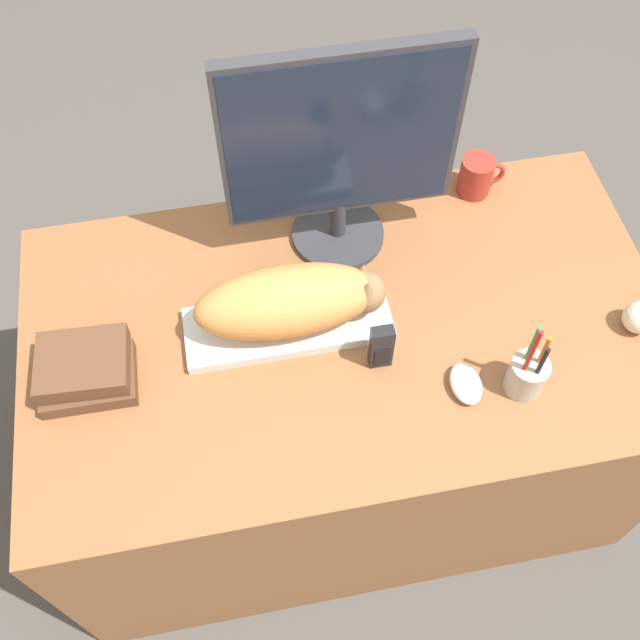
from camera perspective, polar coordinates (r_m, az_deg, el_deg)
ground_plane at (r=2.12m, az=3.84°, el=-19.99°), size 12.00×12.00×0.00m
desk at (r=1.91m, az=1.78°, el=-6.10°), size 1.39×0.79×0.71m
keyboard at (r=1.59m, az=-2.44°, el=-0.37°), size 0.44×0.15×0.02m
cat at (r=1.52m, az=-2.02°, el=1.49°), size 0.40×0.15×0.15m
monitor at (r=1.54m, az=1.59°, el=13.03°), size 0.49×0.21×0.51m
computer_mouse at (r=1.54m, az=11.05°, el=-4.79°), size 0.06×0.10×0.03m
coffee_mug at (r=1.84m, az=11.87°, el=10.70°), size 0.11×0.08×0.10m
pen_cup at (r=1.54m, az=15.51°, el=-4.01°), size 0.08×0.08×0.22m
baseball at (r=1.71m, az=23.15°, el=0.17°), size 0.07×0.07×0.07m
phone at (r=1.51m, az=4.69°, el=-2.07°), size 0.05×0.03×0.12m
book_stack at (r=1.57m, az=-17.44°, el=-3.68°), size 0.19×0.16×0.08m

